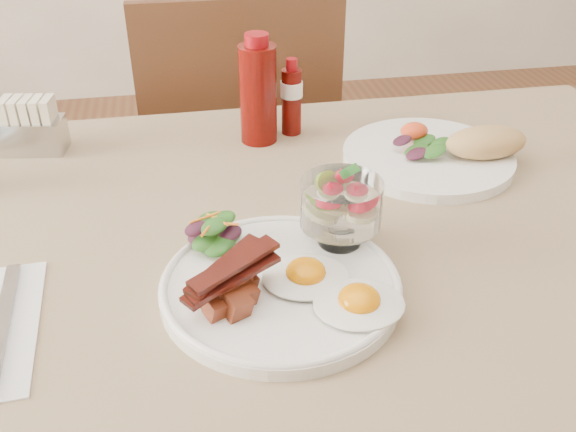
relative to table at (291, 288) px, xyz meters
name	(u,v)px	position (x,y,z in m)	size (l,w,h in m)	color
table	(291,288)	(0.00, 0.00, 0.00)	(1.33, 0.88, 0.75)	#502A19
chair_far	(239,161)	(0.00, 0.66, -0.14)	(0.42, 0.42, 0.93)	#502A19
main_plate	(281,287)	(-0.03, -0.11, 0.10)	(0.28, 0.28, 0.02)	white
fried_eggs	(332,288)	(0.02, -0.14, 0.11)	(0.17, 0.17, 0.03)	white
bacon_potato_pile	(231,284)	(-0.09, -0.14, 0.13)	(0.11, 0.10, 0.05)	maroon
side_salad	(215,233)	(-0.10, -0.03, 0.12)	(0.07, 0.07, 0.04)	#1A4813
fruit_cup	(341,204)	(0.05, -0.05, 0.16)	(0.10, 0.10, 0.10)	white
second_plate	(442,152)	(0.27, 0.16, 0.11)	(0.29, 0.27, 0.07)	white
ketchup_bottle	(258,92)	(0.00, 0.30, 0.17)	(0.07, 0.07, 0.18)	#4F0704
hot_sauce_bottle	(292,98)	(0.06, 0.32, 0.15)	(0.05, 0.05, 0.13)	#4F0704
sugar_caddy	(32,128)	(-0.37, 0.32, 0.13)	(0.11, 0.07, 0.09)	#B0AFB4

